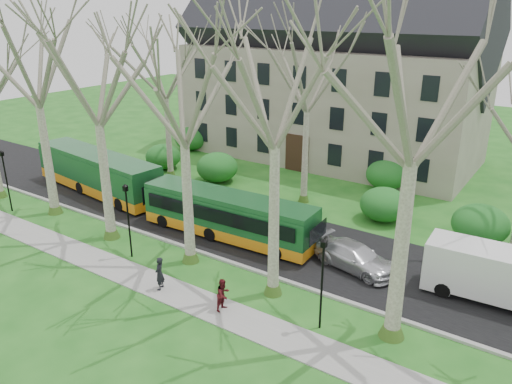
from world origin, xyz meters
TOP-DOWN VIEW (x-y plane):
  - ground at (0.00, 0.00)m, footprint 120.00×120.00m
  - sidewalk at (0.00, -2.50)m, footprint 70.00×2.00m
  - road at (0.00, 5.50)m, footprint 80.00×8.00m
  - curb at (0.00, 1.50)m, footprint 80.00×0.25m
  - building at (-6.00, 24.00)m, footprint 26.50×12.20m
  - tree_row_verge at (0.00, 0.30)m, footprint 49.00×7.00m
  - tree_row_far at (-1.33, 11.00)m, footprint 33.00×7.00m
  - lamp_row at (-0.00, -1.00)m, footprint 36.22×0.22m
  - hedges at (-4.67, 14.00)m, footprint 30.60×8.60m
  - bus_lead at (-15.90, 4.90)m, footprint 12.84×4.14m
  - bus_follow at (-2.96, 4.14)m, footprint 11.48×2.86m
  - sedan at (5.14, 4.76)m, footprint 5.08×2.97m
  - van_a at (11.73, 5.62)m, footprint 6.14×2.50m
  - pedestrian_a at (-2.11, -2.66)m, footprint 0.61×0.74m
  - pedestrian_b at (1.64, -2.33)m, footprint 0.63×0.80m

SIDE VIEW (x-z plane):
  - ground at x=0.00m, z-range 0.00..0.00m
  - sidewalk at x=0.00m, z-range 0.00..0.06m
  - road at x=0.00m, z-range 0.00..0.06m
  - curb at x=0.00m, z-range 0.00..0.14m
  - sedan at x=5.14m, z-range 0.06..1.44m
  - pedestrian_b at x=1.64m, z-range 0.06..1.66m
  - pedestrian_a at x=-2.11m, z-range 0.06..1.81m
  - hedges at x=-4.67m, z-range 0.00..2.00m
  - van_a at x=11.73m, z-range 0.06..2.69m
  - bus_follow at x=-2.96m, z-range 0.06..2.91m
  - bus_lead at x=-15.90m, z-range 0.06..3.21m
  - lamp_row at x=0.00m, z-range 0.42..4.72m
  - tree_row_far at x=-1.33m, z-range 0.00..12.00m
  - tree_row_verge at x=0.00m, z-range 0.00..14.00m
  - building at x=-6.00m, z-range 0.07..16.07m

